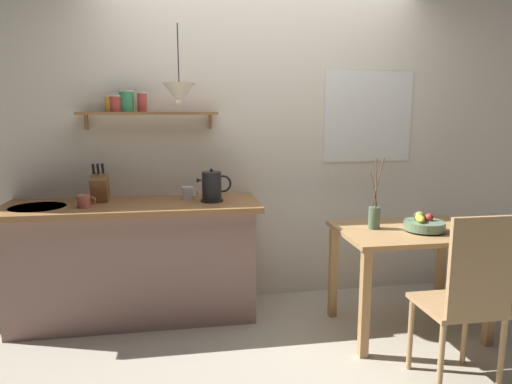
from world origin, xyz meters
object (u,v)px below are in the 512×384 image
dining_chair_near (467,295)px  electric_kettle (212,187)px  coffee_mug_by_sink (84,201)px  twig_vase (374,216)px  knife_block (100,187)px  pendant_lamp (179,93)px  fruit_bowl (424,224)px  coffee_mug_spare (188,193)px  dining_table (409,246)px

dining_chair_near → electric_kettle: bearing=136.8°
dining_chair_near → coffee_mug_by_sink: bearing=152.5°
twig_vase → knife_block: size_ratio=1.71×
twig_vase → coffee_mug_by_sink: 2.01m
electric_kettle → pendant_lamp: size_ratio=0.47×
fruit_bowl → knife_block: size_ratio=0.95×
electric_kettle → dining_chair_near: bearing=-43.2°
twig_vase → coffee_mug_spare: size_ratio=3.93×
knife_block → coffee_mug_spare: knife_block is taller
dining_chair_near → electric_kettle: electric_kettle is taller
dining_chair_near → coffee_mug_spare: size_ratio=8.12×
twig_vase → pendant_lamp: bearing=163.8°
dining_table → knife_block: knife_block is taller
dining_table → twig_vase: twig_vase is taller
pendant_lamp → fruit_bowl: bearing=-17.4°
fruit_bowl → coffee_mug_spare: (-1.57, 0.65, 0.15)m
fruit_bowl → knife_block: knife_block is taller
twig_vase → electric_kettle: 1.18m
dining_chair_near → fruit_bowl: 0.71m
electric_kettle → pendant_lamp: bearing=-171.3°
dining_table → knife_block: size_ratio=3.40×
dining_chair_near → knife_block: bearing=147.8°
dining_table → knife_block: (-2.14, 0.60, 0.38)m
fruit_bowl → electric_kettle: (-1.39, 0.54, 0.21)m
coffee_mug_spare → knife_block: bearing=179.6°
coffee_mug_by_sink → pendant_lamp: bearing=3.3°
coffee_mug_by_sink → pendant_lamp: pendant_lamp is taller
dining_table → electric_kettle: electric_kettle is taller
twig_vase → electric_kettle: bearing=159.2°
knife_block → coffee_mug_by_sink: (-0.08, -0.19, -0.07)m
fruit_bowl → coffee_mug_by_sink: 2.33m
electric_kettle → knife_block: bearing=171.7°
fruit_bowl → pendant_lamp: bearing=162.6°
dining_table → pendant_lamp: (-1.54, 0.45, 1.05)m
coffee_mug_spare → pendant_lamp: size_ratio=0.23×
dining_table → knife_block: 2.25m
dining_table → pendant_lamp: pendant_lamp is taller
twig_vase → coffee_mug_by_sink: size_ratio=3.88×
dining_chair_near → twig_vase: 0.86m
dining_table → coffee_mug_spare: coffee_mug_spare is taller
coffee_mug_by_sink → dining_table: bearing=-10.5°
fruit_bowl → coffee_mug_by_sink: bearing=168.4°
fruit_bowl → dining_chair_near: bearing=-98.9°
knife_block → coffee_mug_by_sink: 0.22m
dining_chair_near → pendant_lamp: 2.20m
twig_vase → pendant_lamp: (-1.31, 0.38, 0.84)m
twig_vase → pendant_lamp: size_ratio=0.91×
electric_kettle → dining_table: bearing=-19.9°
twig_vase → knife_block: (-1.90, 0.53, 0.17)m
knife_block → fruit_bowl: bearing=-16.6°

